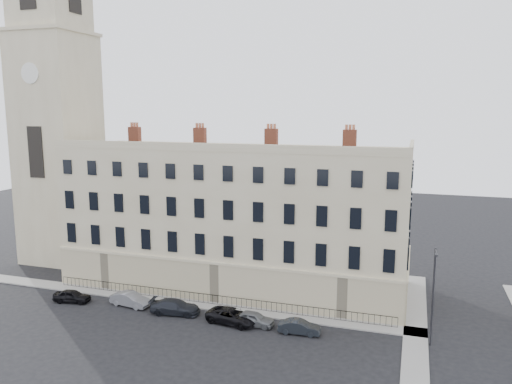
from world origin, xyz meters
TOP-DOWN VIEW (x-y plane):
  - ground at (0.00, 0.00)m, footprint 160.00×160.00m
  - terrace at (-5.97, 11.97)m, footprint 36.22×12.22m
  - church_tower at (-30.00, 14.00)m, footprint 8.00×8.13m
  - pavement_terrace at (-10.00, 5.00)m, footprint 48.00×2.00m
  - pavement_east_return at (13.00, 8.00)m, footprint 2.00×24.00m
  - railings at (-6.00, 5.40)m, footprint 35.00×0.04m
  - car_a at (-19.62, 1.82)m, footprint 3.85×2.01m
  - car_b at (-13.55, 2.72)m, footprint 4.24×1.93m
  - car_c at (-8.53, 2.35)m, footprint 4.93×2.55m
  - car_d at (-2.68, 2.04)m, footprint 5.05×2.89m
  - car_e at (-0.70, 2.19)m, footprint 3.77×1.60m
  - car_f at (3.51, 1.83)m, footprint 3.71×1.52m
  - streetlamp at (14.13, 2.89)m, footprint 0.18×1.77m

SIDE VIEW (x-z plane):
  - ground at x=0.00m, z-range 0.00..0.00m
  - pavement_terrace at x=-10.00m, z-range 0.00..0.12m
  - pavement_east_return at x=13.00m, z-range 0.00..0.12m
  - railings at x=-6.00m, z-range 0.07..1.03m
  - car_f at x=3.51m, z-range 0.00..1.20m
  - car_a at x=-19.62m, z-range 0.00..1.25m
  - car_e at x=-0.70m, z-range 0.00..1.27m
  - car_d at x=-2.68m, z-range 0.00..1.33m
  - car_b at x=-13.55m, z-range 0.00..1.35m
  - car_c at x=-8.53m, z-range 0.00..1.37m
  - streetlamp at x=14.13m, z-range 0.44..8.64m
  - terrace at x=-5.97m, z-range -1.00..16.00m
  - church_tower at x=-30.00m, z-range -3.34..40.66m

